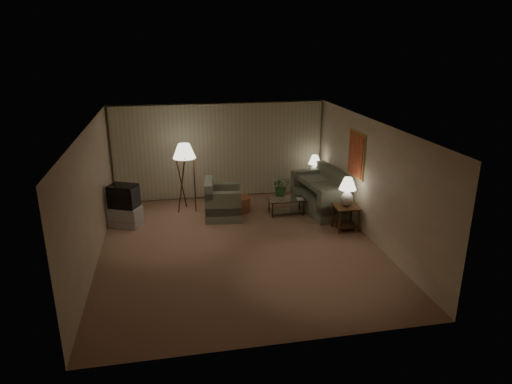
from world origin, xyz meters
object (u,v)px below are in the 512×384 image
(floor_lamp, at_px, (185,176))
(table_lamp_near, at_px, (347,189))
(armchair, at_px, (223,203))
(coffee_table, at_px, (286,204))
(vase, at_px, (281,197))
(sofa, at_px, (322,195))
(side_table_near, at_px, (346,213))
(tv_cabinet, at_px, (125,216))
(table_lamp_far, at_px, (315,164))
(crt_tv, at_px, (123,196))
(ottoman, at_px, (239,204))
(side_table_far, at_px, (314,183))

(floor_lamp, bearing_deg, table_lamp_near, -28.60)
(armchair, xyz_separation_m, coffee_table, (1.65, -0.07, -0.12))
(floor_lamp, bearing_deg, armchair, -37.54)
(coffee_table, relative_size, vase, 6.38)
(sofa, bearing_deg, coffee_table, -91.06)
(side_table_near, xyz_separation_m, tv_cabinet, (-5.20, 1.22, -0.17))
(tv_cabinet, bearing_deg, coffee_table, 25.28)
(table_lamp_near, bearing_deg, table_lamp_far, 90.00)
(side_table_near, height_order, tv_cabinet, side_table_near)
(crt_tv, bearing_deg, table_lamp_near, 11.65)
(tv_cabinet, xyz_separation_m, vase, (3.91, 0.03, 0.24))
(crt_tv, bearing_deg, armchair, 27.26)
(side_table_near, xyz_separation_m, table_lamp_near, (-0.00, -0.00, 0.60))
(armchair, height_order, tv_cabinet, armchair)
(sofa, xyz_separation_m, table_lamp_near, (0.15, -1.35, 0.58))
(coffee_table, distance_m, crt_tv, 4.09)
(vase, bearing_deg, floor_lamp, 162.48)
(table_lamp_far, xyz_separation_m, floor_lamp, (-3.68, -0.46, -0.02))
(armchair, relative_size, tv_cabinet, 1.31)
(table_lamp_far, height_order, vase, table_lamp_far)
(sofa, distance_m, ottoman, 2.20)
(ottoman, xyz_separation_m, vase, (1.02, -0.44, 0.29))
(armchair, bearing_deg, crt_tv, 98.54)
(sofa, height_order, armchair, sofa)
(sofa, distance_m, side_table_near, 1.36)
(sofa, relative_size, table_lamp_far, 3.49)
(side_table_near, xyz_separation_m, ottoman, (-2.31, 1.69, -0.22))
(sofa, bearing_deg, ottoman, -105.91)
(ottoman, bearing_deg, side_table_near, -36.26)
(armchair, height_order, vase, armchair)
(table_lamp_near, distance_m, vase, 1.87)
(table_lamp_far, xyz_separation_m, vase, (-1.29, -1.22, -0.48))
(table_lamp_near, bearing_deg, floor_lamp, 151.40)
(table_lamp_far, distance_m, tv_cabinet, 5.40)
(side_table_far, xyz_separation_m, coffee_table, (-1.14, -1.22, -0.13))
(crt_tv, distance_m, floor_lamp, 1.72)
(ottoman, bearing_deg, vase, -23.47)
(side_table_far, bearing_deg, ottoman, -161.51)
(coffee_table, distance_m, floor_lamp, 2.74)
(sofa, height_order, side_table_near, sofa)
(table_lamp_near, relative_size, table_lamp_far, 1.12)
(floor_lamp, distance_m, vase, 2.55)
(armchair, distance_m, table_lamp_far, 3.07)
(crt_tv, relative_size, floor_lamp, 0.43)
(side_table_far, xyz_separation_m, crt_tv, (-5.20, -1.25, 0.37))
(sofa, distance_m, table_lamp_far, 1.25)
(sofa, distance_m, floor_lamp, 3.63)
(tv_cabinet, bearing_deg, side_table_far, 38.35)
(side_table_near, height_order, side_table_far, same)
(side_table_near, height_order, table_lamp_far, table_lamp_far)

